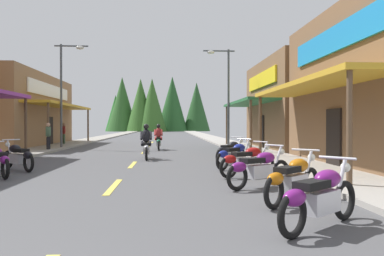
{
  "coord_description": "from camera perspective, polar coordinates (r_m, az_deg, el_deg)",
  "views": [
    {
      "loc": [
        1.34,
        -1.33,
        1.54
      ],
      "look_at": [
        3.44,
        31.57,
        1.23
      ],
      "focal_mm": 35.44,
      "sensor_mm": 36.0,
      "label": 1
    }
  ],
  "objects": [
    {
      "name": "motorcycle_parked_right_5",
      "position": [
        15.05,
        5.83,
        -3.48
      ],
      "size": [
        1.47,
        1.69,
        1.04
      ],
      "rotation": [
        0.0,
        0.0,
        0.86
      ],
      "color": "black",
      "rests_on": "ground"
    },
    {
      "name": "sidewalk_left",
      "position": [
        35.59,
        -15.7,
        -1.87
      ],
      "size": [
        2.29,
        96.89,
        0.12
      ],
      "primitive_type": "cube",
      "color": "gray",
      "rests_on": "ground"
    },
    {
      "name": "storefront_left_far",
      "position": [
        30.4,
        -26.26,
        2.4
      ],
      "size": [
        8.1,
        12.72,
        5.11
      ],
      "color": "olive",
      "rests_on": "ground"
    },
    {
      "name": "streetlamp_right",
      "position": [
        25.18,
        4.83,
        6.58
      ],
      "size": [
        2.08,
        0.3,
        6.49
      ],
      "color": "#474C51",
      "rests_on": "ground"
    },
    {
      "name": "pedestrian_browsing",
      "position": [
        23.18,
        -20.81,
        -0.97
      ],
      "size": [
        0.3,
        0.57,
        1.64
      ],
      "rotation": [
        0.0,
        0.0,
        6.16
      ],
      "color": "black",
      "rests_on": "ground"
    },
    {
      "name": "storefront_right_far",
      "position": [
        25.19,
        18.41,
        3.3
      ],
      "size": [
        9.0,
        9.27,
        5.53
      ],
      "color": "brown",
      "rests_on": "ground"
    },
    {
      "name": "streetlamp_left",
      "position": [
        25.18,
        -18.44,
        6.66
      ],
      "size": [
        2.08,
        0.3,
        6.57
      ],
      "color": "#474C51",
      "rests_on": "ground"
    },
    {
      "name": "centerline_dashes",
      "position": [
        36.26,
        -5.78,
        -1.9
      ],
      "size": [
        0.16,
        68.54,
        0.01
      ],
      "color": "#E0C64C",
      "rests_on": "ground"
    },
    {
      "name": "rider_cruising_lead",
      "position": [
        16.85,
        -6.92,
        -2.49
      ],
      "size": [
        0.6,
        2.14,
        1.57
      ],
      "rotation": [
        0.0,
        0.0,
        1.64
      ],
      "color": "black",
      "rests_on": "ground"
    },
    {
      "name": "rider_cruising_trailing",
      "position": [
        22.99,
        -5.07,
        -1.68
      ],
      "size": [
        0.6,
        2.14,
        1.57
      ],
      "rotation": [
        0.0,
        0.0,
        1.61
      ],
      "color": "black",
      "rests_on": "ground"
    },
    {
      "name": "sidewalk_right",
      "position": [
        35.12,
        4.1,
        -1.88
      ],
      "size": [
        2.29,
        96.89,
        0.12
      ],
      "primitive_type": "cube",
      "color": "#9E9991",
      "rests_on": "ground"
    },
    {
      "name": "motorcycle_parked_left_3",
      "position": [
        13.92,
        -24.69,
        -3.85
      ],
      "size": [
        1.6,
        1.57,
        1.04
      ],
      "rotation": [
        0.0,
        0.0,
        2.37
      ],
      "color": "black",
      "rests_on": "ground"
    },
    {
      "name": "motorcycle_parked_right_2",
      "position": [
        9.39,
        10.06,
        -5.91
      ],
      "size": [
        1.86,
        1.23,
        1.04
      ],
      "rotation": [
        0.0,
        0.0,
        0.56
      ],
      "color": "black",
      "rests_on": "ground"
    },
    {
      "name": "motorcycle_parked_right_4",
      "position": [
        13.27,
        6.54,
        -4.02
      ],
      "size": [
        1.63,
        1.53,
        1.04
      ],
      "rotation": [
        0.0,
        0.0,
        0.75
      ],
      "color": "black",
      "rests_on": "ground"
    },
    {
      "name": "motorcycle_parked_right_3",
      "position": [
        11.31,
        8.34,
        -4.81
      ],
      "size": [
        1.9,
        1.17,
        1.04
      ],
      "rotation": [
        0.0,
        0.0,
        0.53
      ],
      "color": "black",
      "rests_on": "ground"
    },
    {
      "name": "ground",
      "position": [
        34.83,
        -5.86,
        -2.09
      ],
      "size": [
        9.87,
        96.89,
        0.1
      ],
      "primitive_type": "cube",
      "color": "#4C4C4F"
    },
    {
      "name": "motorcycle_parked_right_0",
      "position": [
        5.95,
        18.68,
        -9.68
      ],
      "size": [
        1.73,
        1.42,
        1.04
      ],
      "rotation": [
        0.0,
        0.0,
        0.68
      ],
      "color": "black",
      "rests_on": "ground"
    },
    {
      "name": "pedestrian_by_shop",
      "position": [
        29.61,
        -18.73,
        -0.65
      ],
      "size": [
        0.41,
        0.5,
        1.64
      ],
      "rotation": [
        0.0,
        0.0,
        0.54
      ],
      "color": "#3F593F",
      "rests_on": "ground"
    },
    {
      "name": "motorcycle_parked_right_1",
      "position": [
        7.7,
        14.97,
        -7.34
      ],
      "size": [
        1.61,
        1.56,
        1.04
      ],
      "rotation": [
        0.0,
        0.0,
        0.77
      ],
      "color": "black",
      "rests_on": "ground"
    },
    {
      "name": "treeline_backdrop",
      "position": [
        85.82,
        -5.78,
        3.41
      ],
      "size": [
        24.06,
        11.58,
        12.54
      ],
      "color": "#256423",
      "rests_on": "ground"
    }
  ]
}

